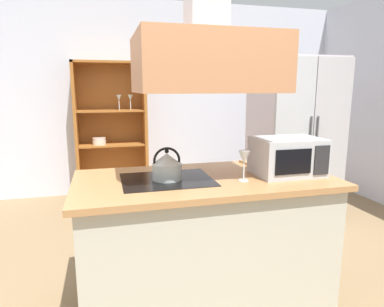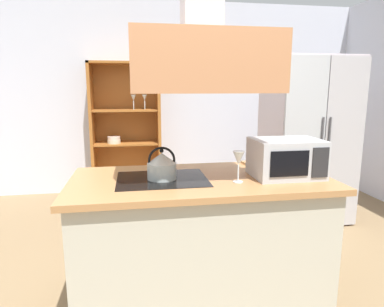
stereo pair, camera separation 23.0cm
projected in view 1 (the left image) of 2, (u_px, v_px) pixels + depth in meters
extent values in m
cube|color=silver|center=(141.00, 99.00, 4.89)|extent=(6.00, 0.12, 2.70)
cube|color=#BCB8A5|center=(204.00, 241.00, 2.41)|extent=(1.68, 0.80, 0.86)
cube|color=#AE7948|center=(205.00, 180.00, 2.33)|extent=(1.76, 0.88, 0.04)
cube|color=black|center=(167.00, 180.00, 2.26)|extent=(0.60, 0.48, 0.00)
cube|color=#BC7B50|center=(206.00, 64.00, 2.18)|extent=(0.90, 0.70, 0.36)
cube|color=#C1B4BC|center=(293.00, 138.00, 3.98)|extent=(0.90, 0.72, 1.84)
cube|color=#B8BDC1|center=(293.00, 144.00, 3.57)|extent=(0.44, 0.03, 1.80)
cube|color=#B8B6BA|center=(330.00, 142.00, 3.68)|extent=(0.44, 0.03, 1.80)
cylinder|color=#4C4C51|center=(311.00, 135.00, 3.57)|extent=(0.02, 0.02, 0.40)
cylinder|color=#4C4C51|center=(317.00, 135.00, 3.59)|extent=(0.02, 0.02, 0.40)
cube|color=#A45F26|center=(77.00, 132.00, 4.50)|extent=(0.04, 0.40, 1.84)
cube|color=#A45F26|center=(145.00, 130.00, 4.73)|extent=(0.04, 0.40, 1.84)
cube|color=#A45F26|center=(108.00, 62.00, 4.44)|extent=(0.94, 0.40, 0.03)
cube|color=#A45F26|center=(114.00, 193.00, 4.78)|extent=(0.94, 0.40, 0.08)
cube|color=#A45F26|center=(111.00, 129.00, 4.79)|extent=(0.94, 0.02, 1.84)
cube|color=#A45F26|center=(112.00, 144.00, 4.65)|extent=(0.86, 0.36, 0.02)
cube|color=#A45F26|center=(111.00, 111.00, 4.56)|extent=(0.86, 0.36, 0.02)
cylinder|color=beige|center=(99.00, 143.00, 4.55)|extent=(0.18, 0.18, 0.05)
cylinder|color=beige|center=(99.00, 139.00, 4.54)|extent=(0.17, 0.17, 0.05)
cylinder|color=silver|center=(119.00, 105.00, 4.54)|extent=(0.01, 0.01, 0.12)
cone|color=silver|center=(119.00, 98.00, 4.52)|extent=(0.07, 0.07, 0.08)
cylinder|color=silver|center=(131.00, 105.00, 4.57)|extent=(0.01, 0.01, 0.12)
cone|color=silver|center=(130.00, 98.00, 4.56)|extent=(0.07, 0.07, 0.08)
cylinder|color=#ADB9B6|center=(167.00, 172.00, 2.25)|extent=(0.20, 0.20, 0.11)
cone|color=#B8C0B9|center=(167.00, 159.00, 2.23)|extent=(0.19, 0.19, 0.07)
sphere|color=black|center=(167.00, 151.00, 2.22)|extent=(0.03, 0.03, 0.03)
torus|color=black|center=(167.00, 161.00, 2.23)|extent=(0.18, 0.02, 0.18)
cube|color=tan|center=(264.00, 162.00, 2.75)|extent=(0.37, 0.28, 0.02)
cube|color=#B7BABF|center=(287.00, 156.00, 2.38)|extent=(0.46, 0.34, 0.26)
cube|color=black|center=(294.00, 162.00, 2.20)|extent=(0.26, 0.01, 0.17)
cube|color=#262628|center=(322.00, 160.00, 2.25)|extent=(0.11, 0.01, 0.20)
cylinder|color=silver|center=(243.00, 181.00, 2.23)|extent=(0.06, 0.06, 0.01)
cylinder|color=silver|center=(244.00, 172.00, 2.22)|extent=(0.01, 0.01, 0.11)
cone|color=silver|center=(244.00, 157.00, 2.20)|extent=(0.08, 0.08, 0.09)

